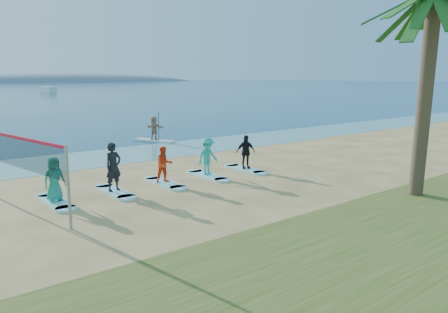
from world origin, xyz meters
TOP-DOWN VIEW (x-y plane):
  - ground at (0.00, 0.00)m, footprint 600.00×600.00m
  - shallow_water at (0.00, 10.50)m, footprint 600.00×600.00m
  - island_ridge at (95.00, 300.00)m, footprint 220.00×56.00m
  - volleyball_net at (-6.81, 4.68)m, footprint 1.72×8.94m
  - paddleboard at (4.44, 14.00)m, footprint 1.80×3.04m
  - paddleboarder at (4.44, 14.00)m, footprint 0.96×1.55m
  - boat_offshore_b at (24.67, 106.44)m, footprint 2.72×5.74m
  - surfboard_0 at (-5.51, 3.23)m, footprint 0.70×2.20m
  - student_0 at (-5.51, 3.23)m, footprint 0.83×0.61m
  - surfboard_1 at (-3.30, 3.23)m, footprint 0.70×2.20m
  - student_1 at (-3.30, 3.23)m, footprint 0.77×0.59m
  - surfboard_2 at (-1.09, 3.23)m, footprint 0.70×2.20m
  - student_2 at (-1.09, 3.23)m, footprint 0.82×0.69m
  - surfboard_3 at (1.12, 3.23)m, footprint 0.70×2.20m
  - student_3 at (1.12, 3.23)m, footprint 1.15×0.75m
  - surfboard_4 at (3.33, 3.23)m, footprint 0.70×2.20m
  - student_4 at (3.33, 3.23)m, footprint 1.01×0.67m

SIDE VIEW (x-z plane):
  - ground at x=0.00m, z-range 0.00..0.00m
  - island_ridge at x=95.00m, z-range -9.00..9.00m
  - boat_offshore_b at x=24.67m, z-range -0.80..0.80m
  - shallow_water at x=0.00m, z-range 0.01..0.01m
  - surfboard_0 at x=-5.51m, z-range 0.00..0.09m
  - surfboard_1 at x=-3.30m, z-range 0.00..0.09m
  - surfboard_2 at x=-1.09m, z-range 0.00..0.09m
  - surfboard_3 at x=1.12m, z-range 0.00..0.09m
  - surfboard_4 at x=3.33m, z-range 0.00..0.09m
  - paddleboard at x=4.44m, z-range 0.00..0.12m
  - student_2 at x=-1.09m, z-range 0.09..1.58m
  - student_0 at x=-5.51m, z-range 0.09..1.66m
  - student_4 at x=3.33m, z-range 0.09..1.68m
  - paddleboarder at x=4.44m, z-range 0.12..1.72m
  - student_3 at x=1.12m, z-range 0.09..1.76m
  - student_1 at x=-3.30m, z-range 0.09..1.96m
  - volleyball_net at x=-6.81m, z-range 0.65..3.15m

